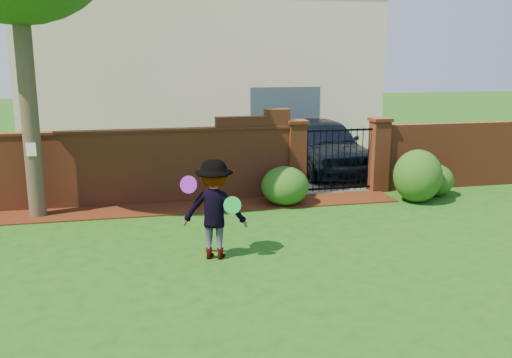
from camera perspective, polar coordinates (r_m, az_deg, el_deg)
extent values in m
cube|color=#1A4C13|center=(9.70, -2.89, -8.08)|extent=(80.00, 80.00, 0.01)
cube|color=#38160A|center=(12.76, -9.64, -3.07)|extent=(11.10, 1.08, 0.03)
cube|color=brown|center=(13.22, -15.12, 0.94)|extent=(8.70, 0.25, 1.70)
cube|color=brown|center=(13.34, -0.35, 5.82)|extent=(1.80, 0.25, 0.30)
cube|color=brown|center=(13.46, 2.17, 6.86)|extent=(0.60, 0.25, 0.16)
cube|color=brown|center=(13.08, -15.34, 4.71)|extent=(8.70, 0.31, 0.06)
cube|color=brown|center=(15.49, 19.22, 2.32)|extent=(4.00, 0.25, 1.70)
cube|color=brown|center=(13.76, 4.14, 1.99)|extent=(0.42, 0.42, 1.80)
cube|color=brown|center=(13.62, 4.20, 5.88)|extent=(0.50, 0.50, 0.08)
cube|color=brown|center=(14.53, 12.49, 2.29)|extent=(0.42, 0.42, 1.80)
cube|color=brown|center=(14.40, 12.67, 5.98)|extent=(0.50, 0.50, 0.08)
cylinder|color=black|center=(13.85, 5.29, 1.83)|extent=(0.02, 0.02, 1.60)
cylinder|color=black|center=(13.90, 5.93, 1.86)|extent=(0.02, 0.02, 1.60)
cylinder|color=black|center=(13.95, 6.56, 1.88)|extent=(0.02, 0.02, 1.60)
cylinder|color=black|center=(14.01, 7.19, 1.91)|extent=(0.02, 0.02, 1.60)
cylinder|color=black|center=(14.06, 7.81, 1.93)|extent=(0.02, 0.02, 1.60)
cylinder|color=black|center=(14.12, 8.42, 1.95)|extent=(0.02, 0.02, 1.60)
cylinder|color=black|center=(14.18, 9.04, 1.98)|extent=(0.02, 0.02, 1.60)
cylinder|color=black|center=(14.24, 9.64, 2.00)|extent=(0.02, 0.02, 1.60)
cylinder|color=black|center=(14.30, 10.24, 2.02)|extent=(0.02, 0.02, 1.60)
cylinder|color=black|center=(14.36, 10.84, 2.04)|extent=(0.02, 0.02, 1.60)
cylinder|color=black|center=(14.42, 11.43, 2.06)|extent=(0.02, 0.02, 1.60)
cube|color=black|center=(14.27, 8.33, -0.93)|extent=(1.78, 0.03, 0.05)
cube|color=black|center=(14.00, 8.52, 4.97)|extent=(1.78, 0.03, 0.05)
cube|color=slate|center=(18.00, 3.83, 1.60)|extent=(3.20, 8.00, 0.01)
cube|color=#F2E3CB|center=(21.11, -5.84, 11.35)|extent=(12.00, 6.00, 6.00)
cube|color=#384C5B|center=(18.82, 2.98, 5.77)|extent=(2.40, 0.12, 2.40)
imported|color=black|center=(16.52, 7.11, 3.39)|extent=(2.08, 4.83, 1.62)
cylinder|color=#403427|center=(12.54, -22.71, 12.01)|extent=(0.36, 0.36, 7.00)
cube|color=white|center=(12.49, -22.09, 2.82)|extent=(0.20, 0.01, 0.28)
ellipsoid|color=#164C17|center=(12.92, 3.00, -0.70)|extent=(1.11, 1.11, 0.91)
ellipsoid|color=#164C17|center=(13.69, 16.26, 0.30)|extent=(1.14, 1.14, 1.26)
ellipsoid|color=#164C17|center=(14.47, 17.92, -0.11)|extent=(0.89, 0.89, 0.79)
imported|color=gray|center=(9.44, -4.33, -3.17)|extent=(1.25, 0.94, 1.71)
cylinder|color=purple|center=(9.27, -6.93, -0.57)|extent=(0.31, 0.20, 0.29)
cylinder|color=green|center=(9.25, -2.44, -2.70)|extent=(0.31, 0.15, 0.30)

